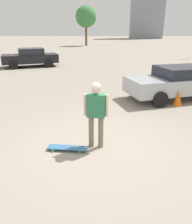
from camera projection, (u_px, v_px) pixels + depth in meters
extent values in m
plane|color=gray|center=(96.00, 146.00, 5.57)|extent=(220.00, 220.00, 0.00)
cylinder|color=#7A6B56|center=(91.00, 131.00, 5.44)|extent=(0.13, 0.13, 0.82)
cylinder|color=#7A6B56|center=(101.00, 132.00, 5.41)|extent=(0.13, 0.13, 0.82)
cube|color=#2D724C|center=(96.00, 106.00, 5.19)|extent=(0.25, 0.46, 0.56)
cylinder|color=beige|center=(85.00, 105.00, 5.21)|extent=(0.08, 0.08, 0.53)
cylinder|color=beige|center=(107.00, 106.00, 5.15)|extent=(0.08, 0.08, 0.53)
sphere|color=beige|center=(96.00, 89.00, 5.04)|extent=(0.22, 0.22, 0.22)
sphere|color=silver|center=(96.00, 87.00, 5.03)|extent=(0.23, 0.23, 0.23)
cube|color=#336693|center=(67.00, 147.00, 5.37)|extent=(0.34, 0.99, 0.01)
cylinder|color=green|center=(53.00, 151.00, 5.29)|extent=(0.04, 0.07, 0.06)
cylinder|color=green|center=(56.00, 145.00, 5.54)|extent=(0.04, 0.07, 0.06)
cylinder|color=green|center=(79.00, 153.00, 5.22)|extent=(0.04, 0.07, 0.06)
cylinder|color=green|center=(81.00, 147.00, 5.47)|extent=(0.04, 0.07, 0.06)
cube|color=#ADB2B7|center=(178.00, 84.00, 9.33)|extent=(2.96, 4.74, 0.63)
cube|color=#1E232D|center=(182.00, 72.00, 9.18)|extent=(2.07, 2.36, 0.42)
cylinder|color=black|center=(160.00, 99.00, 8.31)|extent=(0.37, 0.64, 0.61)
cylinder|color=black|center=(139.00, 89.00, 9.85)|extent=(0.37, 0.64, 0.61)
cylinder|color=black|center=(190.00, 85.00, 10.58)|extent=(0.37, 0.64, 0.61)
cube|color=black|center=(30.00, 58.00, 17.55)|extent=(3.27, 4.66, 0.65)
cube|color=#1E232D|center=(31.00, 51.00, 17.38)|extent=(2.25, 2.40, 0.47)
cylinder|color=black|center=(13.00, 65.00, 16.42)|extent=(0.42, 0.68, 0.65)
cylinder|color=black|center=(13.00, 62.00, 18.05)|extent=(0.42, 0.68, 0.65)
cylinder|color=black|center=(49.00, 63.00, 17.27)|extent=(0.42, 0.68, 0.65)
cylinder|color=black|center=(46.00, 60.00, 18.90)|extent=(0.42, 0.68, 0.65)
cylinder|color=brown|center=(86.00, 35.00, 41.19)|extent=(0.40, 0.40, 3.78)
sphere|color=#387A3D|center=(86.00, 17.00, 40.05)|extent=(3.83, 3.83, 3.83)
cone|color=orange|center=(178.00, 98.00, 8.49)|extent=(0.37, 0.37, 0.59)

